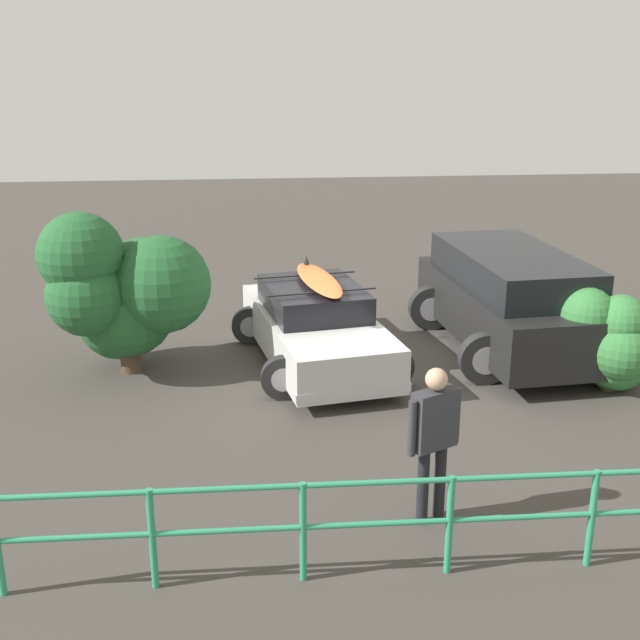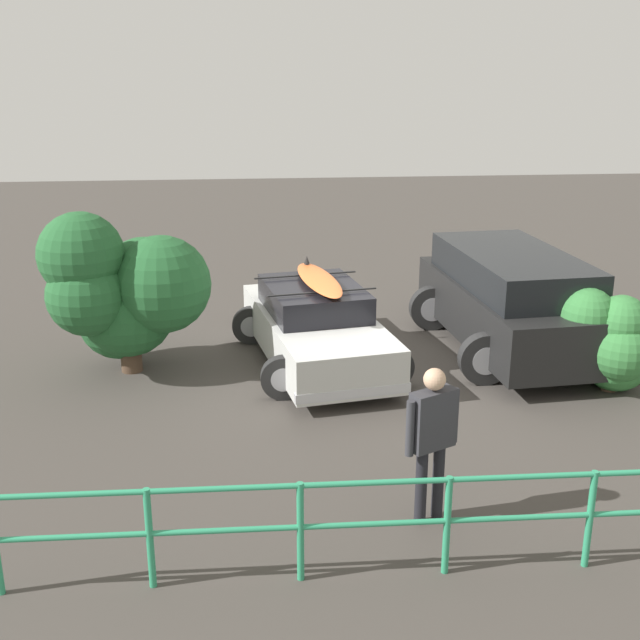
# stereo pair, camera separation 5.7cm
# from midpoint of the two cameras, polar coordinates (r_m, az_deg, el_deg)

# --- Properties ---
(ground_plane) EXTENTS (44.00, 44.00, 0.02)m
(ground_plane) POSITION_cam_midpoint_polar(r_m,az_deg,el_deg) (13.19, 2.04, -3.36)
(ground_plane) COLOR #423D38
(ground_plane) RESTS_ON ground
(sedan_car) EXTENTS (2.79, 4.35, 1.58)m
(sedan_car) POSITION_cam_midpoint_polar(r_m,az_deg,el_deg) (13.14, -0.16, -0.47)
(sedan_car) COLOR silver
(sedan_car) RESTS_ON ground
(suv_car) EXTENTS (2.90, 4.77, 1.75)m
(suv_car) POSITION_cam_midpoint_polar(r_m,az_deg,el_deg) (14.02, 13.44, 1.43)
(suv_car) COLOR black
(suv_car) RESTS_ON ground
(person_bystander) EXTENTS (0.63, 0.41, 1.77)m
(person_bystander) POSITION_cam_midpoint_polar(r_m,az_deg,el_deg) (8.63, 8.17, -7.82)
(person_bystander) COLOR black
(person_bystander) RESTS_ON ground
(railing_fence) EXTENTS (9.98, 0.24, 1.05)m
(railing_fence) POSITION_cam_midpoint_polar(r_m,az_deg,el_deg) (8.17, 14.24, -12.80)
(railing_fence) COLOR #2D9366
(railing_fence) RESTS_ON ground
(bush_near_left) EXTENTS (2.57, 2.08, 2.66)m
(bush_near_left) POSITION_cam_midpoint_polar(r_m,az_deg,el_deg) (12.91, -13.40, 1.93)
(bush_near_left) COLOR #4C3828
(bush_near_left) RESTS_ON ground
(bush_near_right) EXTENTS (1.61, 1.42, 1.60)m
(bush_near_right) POSITION_cam_midpoint_polar(r_m,az_deg,el_deg) (12.83, 20.30, -1.42)
(bush_near_right) COLOR #4C3828
(bush_near_right) RESTS_ON ground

